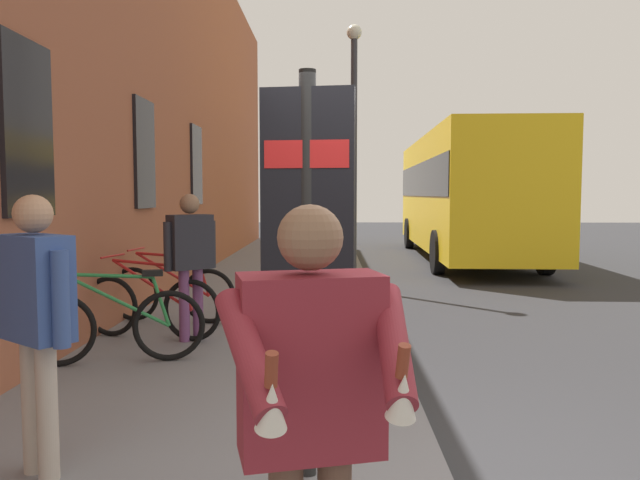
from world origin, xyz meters
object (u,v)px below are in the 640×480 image
Objects in this scene: bicycle_by_door at (116,325)px; transit_info_sign at (308,209)px; city_bus at (465,190)px; pedestrian_near_bus at (190,251)px; pedestrian_crossing_street at (36,306)px; street_lamp at (354,130)px; bicycle_leaning_wall at (171,293)px; tourist_with_hotdogs at (312,394)px; bicycle_mid_rack at (151,306)px.

transit_info_sign is (-2.39, -2.00, 1.21)m from bicycle_by_door.
bicycle_by_door is 12.73m from city_bus.
pedestrian_near_bus reaches higher than pedestrian_crossing_street.
street_lamp reaches higher than transit_info_sign.
pedestrian_crossing_street is (-2.44, -0.40, 0.64)m from bicycle_by_door.
transit_info_sign is 14.14m from city_bus.
pedestrian_near_bus is at bearing -28.07° from bicycle_by_door.
bicycle_by_door is 1.99m from bicycle_leaning_wall.
tourist_with_hotdogs is 9.75m from street_lamp.
transit_info_sign is at bearing -88.24° from pedestrian_crossing_street.
pedestrian_crossing_street reaches higher than bicycle_by_door.
street_lamp reaches higher than pedestrian_crossing_street.
pedestrian_crossing_street is at bearing 47.19° from tourist_with_hotdogs.
tourist_with_hotdogs is (-1.55, -1.67, -0.01)m from pedestrian_crossing_street.
street_lamp reaches higher than bicycle_leaning_wall.
bicycle_mid_rack is (1.06, -0.04, 0.00)m from bicycle_by_door.
street_lamp is (5.58, -2.57, 2.48)m from bicycle_by_door.
tourist_with_hotdogs reaches higher than bicycle_by_door.
pedestrian_crossing_street is (-3.49, -0.36, 0.64)m from bicycle_mid_rack.
bicycle_mid_rack is at bearing 29.60° from transit_info_sign.
street_lamp is (4.59, -2.04, 1.84)m from pedestrian_near_bus.
bicycle_leaning_wall is 11.00m from city_bus.
pedestrian_crossing_street is at bearing -175.32° from bicycle_leaning_wall.
tourist_with_hotdogs is at bearing -132.81° from pedestrian_crossing_street.
bicycle_by_door is at bearing 9.39° from pedestrian_crossing_street.
transit_info_sign is at bearing -150.40° from bicycle_mid_rack.
bicycle_mid_rack is 11.79m from city_bus.
street_lamp is (9.56, -0.49, 1.85)m from tourist_with_hotdogs.
bicycle_leaning_wall is at bearing -1.15° from bicycle_by_door.
bicycle_by_door is at bearing 177.68° from bicycle_mid_rack.
transit_info_sign is (-4.38, -1.96, 1.21)m from bicycle_leaning_wall.
tourist_with_hotdogs is at bearing -177.39° from transit_info_sign.
pedestrian_near_bus is (0.99, -0.53, 0.64)m from bicycle_by_door.
transit_info_sign reaches higher than bicycle_leaning_wall.
pedestrian_crossing_street is (-3.43, 0.13, -0.00)m from pedestrian_near_bus.
bicycle_mid_rack is 0.72× the size of transit_info_sign.
bicycle_mid_rack is at bearing -2.32° from bicycle_by_door.
tourist_with_hotdogs is (-15.19, 3.79, -0.78)m from city_bus.
city_bus reaches higher than tourist_with_hotdogs.
pedestrian_near_bus is 1.02× the size of tourist_with_hotdogs.
bicycle_mid_rack is 0.99× the size of bicycle_leaning_wall.
pedestrian_crossing_street is 8.50m from street_lamp.
pedestrian_crossing_street is (-4.43, -0.36, 0.64)m from bicycle_leaning_wall.
pedestrian_crossing_street is at bearing -170.61° from bicycle_by_door.
tourist_with_hotdogs is at bearing -152.50° from bicycle_by_door.
street_lamp is (4.52, -2.52, 2.48)m from bicycle_mid_rack.
bicycle_by_door is 1.03× the size of pedestrian_near_bus.
street_lamp is at bearing -4.06° from transit_info_sign.
bicycle_leaning_wall is 5.04m from street_lamp.
transit_info_sign reaches higher than pedestrian_crossing_street.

